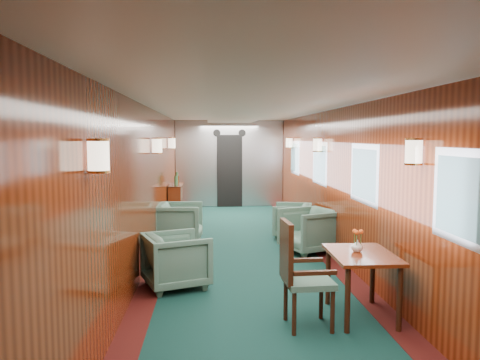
{
  "coord_description": "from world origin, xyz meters",
  "views": [
    {
      "loc": [
        -0.57,
        -7.08,
        1.94
      ],
      "look_at": [
        0.0,
        1.47,
        1.15
      ],
      "focal_mm": 35.0,
      "sensor_mm": 36.0,
      "label": 1
    }
  ],
  "objects": [
    {
      "name": "armchair_left_far",
      "position": [
        -1.11,
        1.42,
        0.37
      ],
      "size": [
        0.87,
        0.85,
        0.74
      ],
      "primitive_type": "imported",
      "rotation": [
        0.0,
        0.0,
        1.5
      ],
      "color": "#1C4138",
      "rests_on": "ground"
    },
    {
      "name": "credenza",
      "position": [
        -1.34,
        3.72,
        0.44
      ],
      "size": [
        0.3,
        0.95,
        1.13
      ],
      "color": "maroon",
      "rests_on": "ground"
    },
    {
      "name": "armchair_right_near",
      "position": [
        1.1,
        0.58,
        0.37
      ],
      "size": [
        1.05,
        1.04,
        0.74
      ],
      "primitive_type": "imported",
      "rotation": [
        0.0,
        0.0,
        -1.19
      ],
      "color": "#1C4138",
      "rests_on": "ground"
    },
    {
      "name": "room",
      "position": [
        0.0,
        0.0,
        1.63
      ],
      "size": [
        12.0,
        12.1,
        2.4
      ],
      "color": "#0D302A",
      "rests_on": "ground"
    },
    {
      "name": "armchair_left_near",
      "position": [
        -1.0,
        -1.12,
        0.35
      ],
      "size": [
        0.99,
        0.98,
        0.71
      ],
      "primitive_type": "imported",
      "rotation": [
        0.0,
        0.0,
        1.93
      ],
      "color": "#1C4138",
      "rests_on": "ground"
    },
    {
      "name": "dining_table",
      "position": [
        1.06,
        -2.27,
        0.59
      ],
      "size": [
        0.67,
        0.95,
        0.7
      ],
      "rotation": [
        0.0,
        0.0,
        -0.02
      ],
      "color": "maroon",
      "rests_on": "ground"
    },
    {
      "name": "armchair_right_far",
      "position": [
        1.03,
        1.76,
        0.33
      ],
      "size": [
        0.88,
        0.87,
        0.66
      ],
      "primitive_type": "imported",
      "rotation": [
        0.0,
        0.0,
        -1.82
      ],
      "color": "#1C4138",
      "rests_on": "ground"
    },
    {
      "name": "wall_sconces",
      "position": [
        0.0,
        0.57,
        1.79
      ],
      "size": [
        2.97,
        7.97,
        0.25
      ],
      "color": "beige",
      "rests_on": "ground"
    },
    {
      "name": "flower_vase",
      "position": [
        1.02,
        -2.21,
        0.77
      ],
      "size": [
        0.15,
        0.15,
        0.13
      ],
      "primitive_type": "imported",
      "rotation": [
        0.0,
        0.0,
        -0.22
      ],
      "color": "silver",
      "rests_on": "dining_table"
    },
    {
      "name": "windows_right",
      "position": [
        1.49,
        0.25,
        1.45
      ],
      "size": [
        0.02,
        8.6,
        0.8
      ],
      "color": "silver",
      "rests_on": "ground"
    },
    {
      "name": "bulkhead",
      "position": [
        0.0,
        5.91,
        1.18
      ],
      "size": [
        2.98,
        0.17,
        2.39
      ],
      "color": "#B7B9BF",
      "rests_on": "ground"
    },
    {
      "name": "side_chair",
      "position": [
        0.33,
        -2.5,
        0.6
      ],
      "size": [
        0.52,
        0.54,
        1.1
      ],
      "rotation": [
        0.0,
        0.0,
        0.05
      ],
      "color": "#1C4138",
      "rests_on": "ground"
    }
  ]
}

